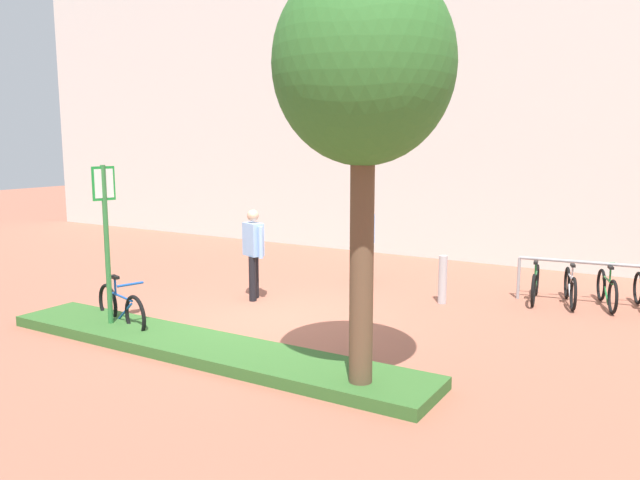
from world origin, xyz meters
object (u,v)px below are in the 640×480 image
(bike_at_sign, at_px, (121,308))
(person_shirt_blue, at_px, (366,236))
(parking_sign_post, at_px, (106,225))
(person_casual_tan, at_px, (253,248))
(tree_sidewalk, at_px, (364,69))
(bike_rack_cluster, at_px, (626,290))
(bollard_steel, at_px, (443,280))

(bike_at_sign, xyz_separation_m, person_shirt_blue, (1.77, 5.14, 0.63))
(bike_at_sign, bearing_deg, parking_sign_post, -94.87)
(person_casual_tan, bearing_deg, person_shirt_blue, 65.82)
(parking_sign_post, distance_m, person_casual_tan, 3.02)
(tree_sidewalk, distance_m, person_shirt_blue, 6.74)
(person_casual_tan, bearing_deg, bike_rack_cluster, 24.89)
(tree_sidewalk, bearing_deg, bike_rack_cluster, 68.44)
(person_casual_tan, xyz_separation_m, person_shirt_blue, (1.12, 2.49, 0.00))
(tree_sidewalk, relative_size, bike_at_sign, 3.06)
(person_casual_tan, bearing_deg, parking_sign_post, -103.14)
(tree_sidewalk, relative_size, bollard_steel, 5.51)
(bike_at_sign, distance_m, bike_rack_cluster, 8.74)
(parking_sign_post, relative_size, bike_rack_cluster, 0.70)
(tree_sidewalk, relative_size, parking_sign_post, 1.88)
(person_casual_tan, relative_size, person_shirt_blue, 1.00)
(parking_sign_post, distance_m, person_shirt_blue, 5.68)
(tree_sidewalk, height_order, bike_rack_cluster, tree_sidewalk)
(parking_sign_post, relative_size, bike_at_sign, 1.63)
(tree_sidewalk, distance_m, bollard_steel, 5.69)
(parking_sign_post, bearing_deg, person_shirt_blue, 71.54)
(bike_rack_cluster, height_order, person_shirt_blue, person_shirt_blue)
(bike_rack_cluster, xyz_separation_m, bollard_steel, (-2.96, -1.29, 0.10))
(bollard_steel, bearing_deg, bike_at_sign, -132.28)
(bike_at_sign, relative_size, bike_rack_cluster, 0.43)
(bollard_steel, xyz_separation_m, person_shirt_blue, (-2.06, 0.94, 0.53))
(tree_sidewalk, xyz_separation_m, bike_at_sign, (-4.47, 0.36, -3.43))
(bike_at_sign, relative_size, bollard_steel, 1.80)
(tree_sidewalk, xyz_separation_m, parking_sign_post, (-4.49, 0.16, -2.07))
(bollard_steel, bearing_deg, person_shirt_blue, 155.59)
(bike_rack_cluster, bearing_deg, bike_at_sign, -140.97)
(bike_rack_cluster, bearing_deg, bollard_steel, -156.40)
(parking_sign_post, xyz_separation_m, person_casual_tan, (0.67, 2.85, -0.73))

